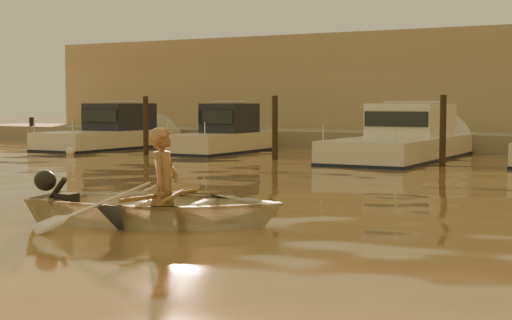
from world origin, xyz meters
The scene contains 16 objects.
ground_plane centered at (0.00, 0.00, 0.00)m, with size 160.00×160.00×0.00m, color olive.
dinghy centered at (-1.01, 1.45, 0.28)m, with size 2.73×3.82×0.79m, color white.
person centered at (-0.92, 1.47, 0.56)m, with size 0.63×0.41×1.72m, color #94694A.
outboard_motor centered at (-2.47, 1.08, 0.28)m, with size 0.90×0.40×0.70m, color black, non-canonical shape.
oar_port centered at (-0.77, 1.51, 0.42)m, with size 0.06×0.06×2.10m, color brown.
oar_starboard centered at (-0.96, 1.46, 0.42)m, with size 0.06×0.06×2.10m, color brown.
moored_boat_0 centered at (-13.90, 16.00, 0.62)m, with size 2.27×7.22×1.75m, color beige, non-canonical shape.
moored_boat_1 centered at (-8.76, 16.00, 0.62)m, with size 1.86×5.66×1.75m, color beige, non-canonical shape.
moored_boat_2 centered at (-2.07, 16.00, 0.62)m, with size 2.66×8.77×1.75m, color silver, non-canonical shape.
piling_0 centered at (-10.50, 13.80, 0.90)m, with size 0.18×0.18×2.20m, color #2D2319.
piling_1 centered at (-5.50, 13.80, 0.90)m, with size 0.18×0.18×2.20m, color #2D2319.
piling_2 centered at (-0.20, 13.80, 0.90)m, with size 0.18×0.18×2.20m, color #2D2319.
fender_a centered at (-12.78, 12.54, 0.10)m, with size 0.30×0.30×0.30m, color silver.
fender_b centered at (-8.09, 13.73, 0.10)m, with size 0.30×0.30×0.30m, color orange.
fender_c centered at (-1.00, 12.80, 0.10)m, with size 0.30×0.30×0.30m, color white.
quay centered at (0.00, 21.50, 0.15)m, with size 52.00×4.00×1.00m, color gray.
Camera 1 is at (5.81, -7.90, 1.79)m, focal length 55.00 mm.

